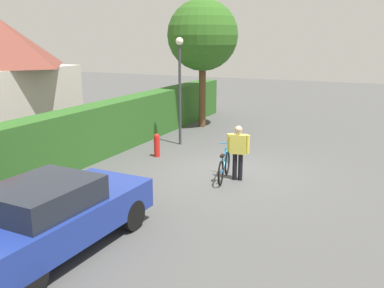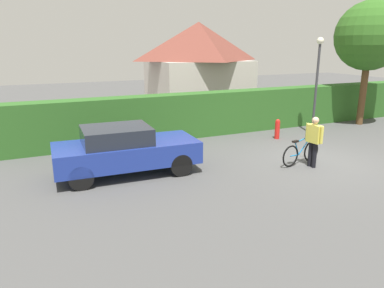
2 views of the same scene
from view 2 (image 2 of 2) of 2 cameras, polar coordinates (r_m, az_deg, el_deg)
ground_plane at (r=12.60m, az=19.11°, el=-2.55°), size 60.00×60.00×0.00m
hedge_row at (r=16.08m, az=7.65°, el=5.23°), size 19.40×0.90×1.80m
house_distant at (r=20.67m, az=1.04°, el=12.12°), size 5.38×4.37×4.92m
parked_car_near at (r=10.69m, az=-10.61°, el=-0.85°), size 4.18×1.89×1.45m
bicycle at (r=12.02m, az=16.89°, el=-1.29°), size 1.69×0.51×0.97m
person_rider at (r=11.71m, az=18.72°, el=0.86°), size 0.26×0.64×1.59m
street_lamp at (r=16.00m, az=19.24°, el=10.66°), size 0.28×0.28×4.01m
tree_kerbside at (r=18.90m, az=26.34°, el=15.02°), size 3.12×3.12×5.66m
fire_hydrant at (r=15.04m, az=13.35°, el=2.36°), size 0.20×0.20×0.81m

